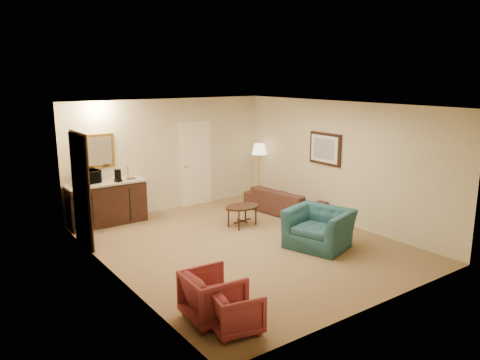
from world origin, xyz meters
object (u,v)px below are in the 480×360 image
object	(u,v)px
teal_armchair	(319,222)
rose_chair_near	(213,294)
sofa	(285,197)
wetbar_cabinet	(107,203)
rose_chair_far	(236,309)
waste_bin	(139,213)
microwave	(87,176)
coffee_maker	(118,175)
floor_lamp	(259,172)
coffee_table	(242,216)

from	to	relation	value
teal_armchair	rose_chair_near	distance (m)	3.21
sofa	wetbar_cabinet	bearing A→B (deg)	58.78
sofa	rose_chair_far	world-z (taller)	sofa
teal_armchair	waste_bin	world-z (taller)	teal_armchair
waste_bin	microwave	bearing A→B (deg)	171.93
rose_chair_near	coffee_maker	xyz separation A→B (m)	(0.55, 4.60, 0.70)
wetbar_cabinet	floor_lamp	distance (m)	3.87
waste_bin	coffee_maker	size ratio (longest dim) A/B	1.05
rose_chair_far	coffee_maker	size ratio (longest dim) A/B	2.27
wetbar_cabinet	microwave	world-z (taller)	microwave
rose_chair_near	rose_chair_far	distance (m)	0.42
sofa	waste_bin	distance (m)	3.31
microwave	waste_bin	bearing A→B (deg)	-22.35
waste_bin	teal_armchair	bearing A→B (deg)	-60.40
teal_armchair	rose_chair_near	xyz separation A→B (m)	(-3.01, -1.10, -0.12)
wetbar_cabinet	microwave	xyz separation A→B (m)	(-0.36, 0.08, 0.63)
coffee_table	microwave	xyz separation A→B (m)	(-2.61, 1.89, 0.87)
floor_lamp	waste_bin	xyz separation A→B (m)	(-3.18, 0.25, -0.59)
microwave	coffee_table	bearing A→B (deg)	-50.10
waste_bin	coffee_maker	xyz separation A→B (m)	(-0.45, -0.05, 0.91)
rose_chair_near	teal_armchair	bearing A→B (deg)	-65.98
teal_armchair	rose_chair_far	xyz separation A→B (m)	(-2.94, -1.51, -0.18)
sofa	rose_chair_near	distance (m)	5.01
microwave	coffee_maker	distance (m)	0.63
sofa	floor_lamp	bearing A→B (deg)	-18.28
sofa	waste_bin	xyz separation A→B (m)	(-2.93, 1.53, -0.24)
floor_lamp	coffee_table	bearing A→B (deg)	-137.04
wetbar_cabinet	coffee_table	size ratio (longest dim) A/B	2.12
coffee_table	coffee_maker	xyz separation A→B (m)	(-2.02, 1.69, 0.83)
sofa	floor_lamp	distance (m)	1.35
waste_bin	microwave	distance (m)	1.41
sofa	coffee_maker	bearing A→B (deg)	59.03
rose_chair_far	microwave	distance (m)	5.27
microwave	rose_chair_near	bearing A→B (deg)	-103.76
teal_armchair	rose_chair_near	size ratio (longest dim) A/B	1.54
coffee_table	waste_bin	world-z (taller)	coffee_table
coffee_table	coffee_maker	distance (m)	2.76
floor_lamp	waste_bin	distance (m)	3.24
rose_chair_far	coffee_maker	bearing A→B (deg)	6.34
rose_chair_near	floor_lamp	bearing A→B (deg)	-39.51
coffee_maker	coffee_table	bearing A→B (deg)	-28.37
coffee_table	waste_bin	distance (m)	2.35
rose_chair_far	floor_lamp	bearing A→B (deg)	-28.64
coffee_maker	microwave	bearing A→B (deg)	173.25
rose_chair_far	coffee_maker	xyz separation A→B (m)	(0.48, 5.01, 0.75)
sofa	rose_chair_near	world-z (taller)	sofa
floor_lamp	teal_armchair	bearing A→B (deg)	-109.36
wetbar_cabinet	rose_chair_far	distance (m)	5.14
rose_chair_far	waste_bin	world-z (taller)	rose_chair_far
rose_chair_near	microwave	distance (m)	4.85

